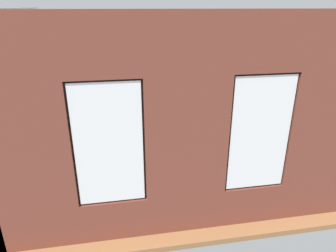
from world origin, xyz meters
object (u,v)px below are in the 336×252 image
couch_left (247,140)px  candle_jar (174,138)px  cup_ceramic (182,133)px  table_plant_small (169,133)px  remote_silver (162,137)px  potted_plant_between_couches (246,169)px  coffee_table (169,140)px  potted_plant_corner_near_left (229,108)px  tv_flatscreen (47,131)px  potted_plant_foreground_right (72,113)px  potted_plant_by_left_couch (214,123)px  media_console (52,159)px  potted_plant_corner_far_left (297,167)px  couch_by_window (171,190)px

couch_left → candle_jar: bearing=-90.5°
cup_ceramic → table_plant_small: (0.35, 0.13, 0.07)m
remote_silver → potted_plant_between_couches: (-1.28, 2.11, 0.16)m
coffee_table → candle_jar: 0.18m
potted_plant_corner_near_left → couch_left: bearing=85.0°
couch_left → remote_silver: size_ratio=11.26×
couch_left → tv_flatscreen: tv_flatscreen is taller
candle_jar → coffee_table: bearing=-48.4°
table_plant_small → potted_plant_between_couches: size_ratio=0.26×
potted_plant_foreground_right → potted_plant_by_left_couch: size_ratio=2.71×
table_plant_small → media_console: table_plant_small is taller
cup_ceramic → candle_jar: size_ratio=1.12×
table_plant_small → remote_silver: 0.22m
potted_plant_foreground_right → potted_plant_corner_far_left: potted_plant_foreground_right is taller
coffee_table → remote_silver: (0.16, -0.09, 0.07)m
remote_silver → media_console: media_console is taller
coffee_table → tv_flatscreen: tv_flatscreen is taller
remote_silver → media_console: size_ratio=0.15×
coffee_table → potted_plant_corner_near_left: 2.54m
remote_silver → table_plant_small: bearing=36.0°
table_plant_small → media_console: (2.75, 0.30, -0.28)m
media_console → potted_plant_corner_far_left: 5.20m
candle_jar → tv_flatscreen: size_ratio=0.08×
cup_ceramic → potted_plant_by_left_couch: size_ratio=0.25×
couch_by_window → potted_plant_by_left_couch: 3.70m
tv_flatscreen → potted_plant_foreground_right: tv_flatscreen is taller
media_console → potted_plant_foreground_right: size_ratio=0.99×
potted_plant_foreground_right → couch_left: bearing=159.5°
media_console → potted_plant_foreground_right: 1.78m
potted_plant_foreground_right → candle_jar: bearing=149.6°
potted_plant_corner_near_left → potted_plant_by_left_couch: 0.70m
couch_left → potted_plant_between_couches: 1.96m
couch_left → media_console: 4.69m
coffee_table → potted_plant_between_couches: 2.32m
potted_plant_between_couches → tv_flatscreen: bearing=-23.9°
couch_by_window → tv_flatscreen: size_ratio=1.68×
potted_plant_corner_near_left → potted_plant_between_couches: (0.96, 3.45, -0.01)m
couch_by_window → coffee_table: bearing=-99.1°
potted_plant_corner_near_left → remote_silver: bearing=30.8°
cup_ceramic → potted_plant_foreground_right: potted_plant_foreground_right is taller
couch_by_window → media_console: couch_by_window is taller
couch_by_window → coffee_table: (-0.33, -2.07, 0.04)m
potted_plant_foreground_right → potted_plant_corner_near_left: bearing=-179.4°
potted_plant_corner_near_left → potted_plant_foreground_right: size_ratio=1.11×
couch_left → potted_plant_foreground_right: potted_plant_foreground_right is taller
potted_plant_foreground_right → potted_plant_corner_far_left: bearing=141.9°
potted_plant_corner_far_left → tv_flatscreen: bearing=-21.1°
cup_ceramic → table_plant_small: 0.38m
coffee_table → remote_silver: bearing=-29.4°
remote_silver → media_console: (2.59, 0.39, -0.17)m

